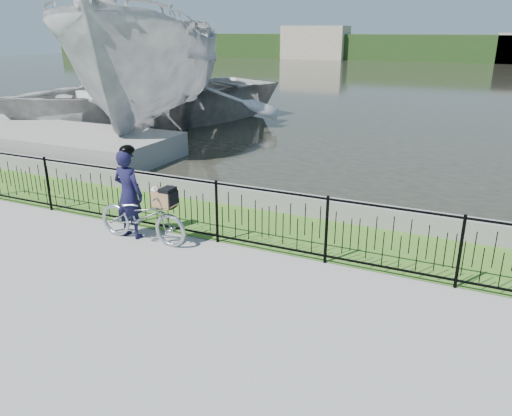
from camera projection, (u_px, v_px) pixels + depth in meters
The scene contains 12 objects.
ground at pixel (225, 294), 7.19m from camera, with size 120.00×120.00×0.00m, color gray.
grass_strip at pixel (290, 231), 9.41m from camera, with size 60.00×2.00×0.01m, color #427023.
water at pixel (444, 83), 35.38m from camera, with size 120.00×120.00×0.00m, color #29291F.
quay_wall at pixel (308, 206), 10.20m from camera, with size 60.00×0.30×0.40m, color gray.
fence at pixel (269, 221), 8.36m from camera, with size 14.00×0.06×1.15m, color black, non-canonical shape.
far_treeline at pixel (468, 48), 57.94m from camera, with size 120.00×6.00×3.00m, color #244018.
far_building_left at pixel (315, 42), 63.17m from camera, with size 8.00×4.00×4.00m, color #ACA08A.
dock at pixel (27, 139), 15.72m from camera, with size 10.00×3.00×0.70m, color gray.
bicycle_rig at pixel (143, 216), 8.84m from camera, with size 1.80×0.63×1.09m.
cyclist at pixel (128, 192), 8.92m from camera, with size 0.63×0.44×1.71m.
boat_near at pixel (154, 69), 17.46m from camera, with size 8.17×12.24×6.23m.
boat_far at pixel (143, 95), 19.71m from camera, with size 12.24×13.59×2.31m.
Camera 1 is at (3.07, -5.57, 3.60)m, focal length 35.00 mm.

